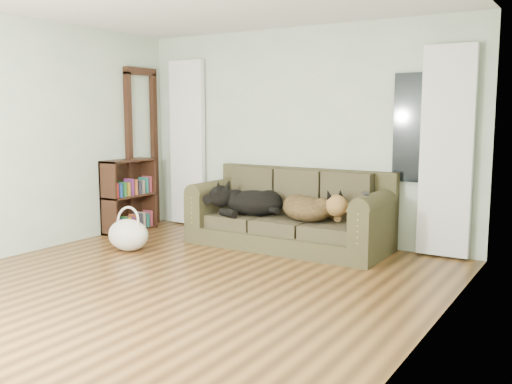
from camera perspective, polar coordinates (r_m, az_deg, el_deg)
The scene contains 14 objects.
floor at distance 5.25m, azimuth -8.59°, elevation -9.51°, with size 5.00×5.00×0.00m, color #412813.
wall_back at distance 7.10m, azimuth 4.38°, elevation 5.76°, with size 4.50×0.04×2.60m, color beige.
wall_left at distance 6.70m, azimuth -23.75°, elevation 4.99°, with size 0.04×5.00×2.60m, color beige.
wall_right at distance 3.95m, azimuth 16.87°, elevation 3.76°, with size 0.04×5.00×2.60m, color beige.
curtain_left at distance 7.97m, azimuth -6.87°, elevation 4.88°, with size 0.55×0.08×2.25m, color white.
curtain_right at distance 6.41m, azimuth 18.51°, elevation 3.81°, with size 0.55×0.08×2.25m, color white.
window_pane at distance 6.53m, azimuth 15.70°, elevation 6.19°, with size 0.50×0.03×1.20m, color black.
door_casing at distance 8.02m, azimuth -11.31°, elevation 4.09°, with size 0.07×0.60×2.10m, color black.
sofa at distance 6.67m, azimuth 3.21°, elevation -1.71°, with size 2.34×1.01×0.96m, color #302B1F.
dog_black_lab at distance 6.83m, azimuth -0.59°, elevation -1.21°, with size 0.73×0.51×0.31m, color black.
dog_shepherd at distance 6.48m, azimuth 5.43°, elevation -1.66°, with size 0.69×0.49×0.30m, color black.
tv_remote at distance 6.04m, azimuth 10.88°, elevation -0.16°, with size 0.05×0.18×0.02m, color black.
tote_bag at distance 6.69m, azimuth -12.64°, elevation -4.40°, with size 0.50×0.39×0.36m, color white.
bookshelf at distance 7.72m, azimuth -12.58°, elevation -0.20°, with size 0.29×0.77×0.96m, color black.
Camera 1 is at (3.25, -3.81, 1.56)m, focal length 40.00 mm.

